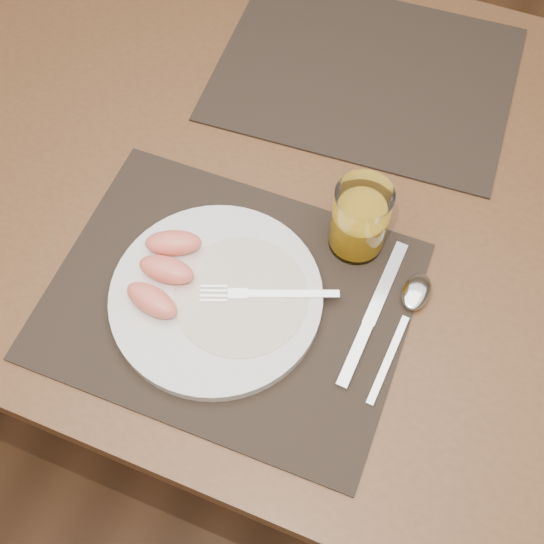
{
  "coord_description": "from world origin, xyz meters",
  "views": [
    {
      "loc": [
        0.18,
        -0.56,
        1.53
      ],
      "look_at": [
        0.02,
        -0.17,
        0.77
      ],
      "focal_mm": 45.0,
      "sensor_mm": 36.0,
      "label": 1
    }
  ],
  "objects_px": {
    "fork": "(257,294)",
    "knife": "(368,324)",
    "plate": "(216,297)",
    "juice_glass": "(359,222)",
    "placemat_near": "(229,300)",
    "table": "(300,209)",
    "spoon": "(412,302)",
    "placemat_far": "(365,73)"
  },
  "relations": [
    {
      "from": "fork",
      "to": "knife",
      "type": "xyz_separation_m",
      "value": [
        0.14,
        0.02,
        -0.02
      ]
    },
    {
      "from": "placemat_near",
      "to": "juice_glass",
      "type": "distance_m",
      "value": 0.19
    },
    {
      "from": "table",
      "to": "spoon",
      "type": "relative_size",
      "value": 7.3
    },
    {
      "from": "placemat_far",
      "to": "placemat_near",
      "type": "bearing_deg",
      "value": -95.02
    },
    {
      "from": "knife",
      "to": "plate",
      "type": "bearing_deg",
      "value": -168.44
    },
    {
      "from": "table",
      "to": "spoon",
      "type": "xyz_separation_m",
      "value": [
        0.2,
        -0.14,
        0.09
      ]
    },
    {
      "from": "placemat_far",
      "to": "juice_glass",
      "type": "distance_m",
      "value": 0.31
    },
    {
      "from": "fork",
      "to": "juice_glass",
      "type": "distance_m",
      "value": 0.16
    },
    {
      "from": "juice_glass",
      "to": "plate",
      "type": "bearing_deg",
      "value": -132.56
    },
    {
      "from": "placemat_near",
      "to": "fork",
      "type": "height_order",
      "value": "fork"
    },
    {
      "from": "placemat_far",
      "to": "knife",
      "type": "xyz_separation_m",
      "value": [
        0.14,
        -0.41,
        0.0
      ]
    },
    {
      "from": "knife",
      "to": "juice_glass",
      "type": "relative_size",
      "value": 1.99
    },
    {
      "from": "placemat_near",
      "to": "spoon",
      "type": "height_order",
      "value": "spoon"
    },
    {
      "from": "placemat_near",
      "to": "plate",
      "type": "bearing_deg",
      "value": -155.08
    },
    {
      "from": "fork",
      "to": "juice_glass",
      "type": "xyz_separation_m",
      "value": [
        0.09,
        0.13,
        0.03
      ]
    },
    {
      "from": "table",
      "to": "knife",
      "type": "bearing_deg",
      "value": -49.87
    },
    {
      "from": "plate",
      "to": "knife",
      "type": "xyz_separation_m",
      "value": [
        0.19,
        0.04,
        -0.01
      ]
    },
    {
      "from": "placemat_near",
      "to": "knife",
      "type": "bearing_deg",
      "value": 10.41
    },
    {
      "from": "knife",
      "to": "spoon",
      "type": "xyz_separation_m",
      "value": [
        0.04,
        0.05,
        0.0
      ]
    },
    {
      "from": "fork",
      "to": "spoon",
      "type": "distance_m",
      "value": 0.2
    },
    {
      "from": "placemat_far",
      "to": "spoon",
      "type": "xyz_separation_m",
      "value": [
        0.18,
        -0.36,
        0.01
      ]
    },
    {
      "from": "table",
      "to": "placemat_near",
      "type": "xyz_separation_m",
      "value": [
        -0.02,
        -0.22,
        0.09
      ]
    },
    {
      "from": "juice_glass",
      "to": "fork",
      "type": "bearing_deg",
      "value": -124.19
    },
    {
      "from": "fork",
      "to": "juice_glass",
      "type": "height_order",
      "value": "juice_glass"
    },
    {
      "from": "table",
      "to": "spoon",
      "type": "height_order",
      "value": "spoon"
    },
    {
      "from": "plate",
      "to": "juice_glass",
      "type": "bearing_deg",
      "value": 47.44
    },
    {
      "from": "placemat_near",
      "to": "fork",
      "type": "bearing_deg",
      "value": 19.97
    },
    {
      "from": "plate",
      "to": "placemat_near",
      "type": "bearing_deg",
      "value": 24.92
    },
    {
      "from": "table",
      "to": "placemat_near",
      "type": "height_order",
      "value": "placemat_near"
    },
    {
      "from": "plate",
      "to": "fork",
      "type": "xyz_separation_m",
      "value": [
        0.05,
        0.02,
        0.01
      ]
    },
    {
      "from": "juice_glass",
      "to": "knife",
      "type": "bearing_deg",
      "value": -64.03
    },
    {
      "from": "plate",
      "to": "fork",
      "type": "relative_size",
      "value": 1.6
    },
    {
      "from": "plate",
      "to": "knife",
      "type": "height_order",
      "value": "plate"
    },
    {
      "from": "table",
      "to": "fork",
      "type": "height_order",
      "value": "fork"
    },
    {
      "from": "knife",
      "to": "spoon",
      "type": "distance_m",
      "value": 0.07
    },
    {
      "from": "plate",
      "to": "juice_glass",
      "type": "relative_size",
      "value": 2.44
    },
    {
      "from": "spoon",
      "to": "juice_glass",
      "type": "bearing_deg",
      "value": 147.82
    },
    {
      "from": "placemat_near",
      "to": "table",
      "type": "bearing_deg",
      "value": 85.38
    },
    {
      "from": "juice_glass",
      "to": "placemat_near",
      "type": "bearing_deg",
      "value": -130.75
    },
    {
      "from": "placemat_near",
      "to": "juice_glass",
      "type": "height_order",
      "value": "juice_glass"
    },
    {
      "from": "placemat_near",
      "to": "fork",
      "type": "xyz_separation_m",
      "value": [
        0.03,
        0.01,
        0.02
      ]
    },
    {
      "from": "fork",
      "to": "knife",
      "type": "bearing_deg",
      "value": 7.98
    }
  ]
}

